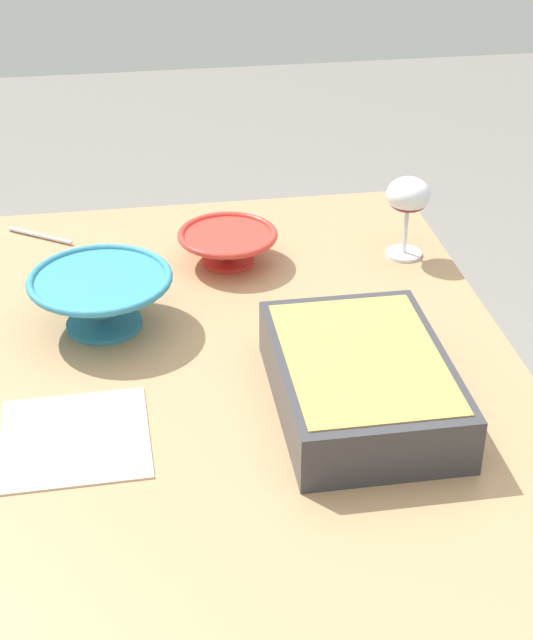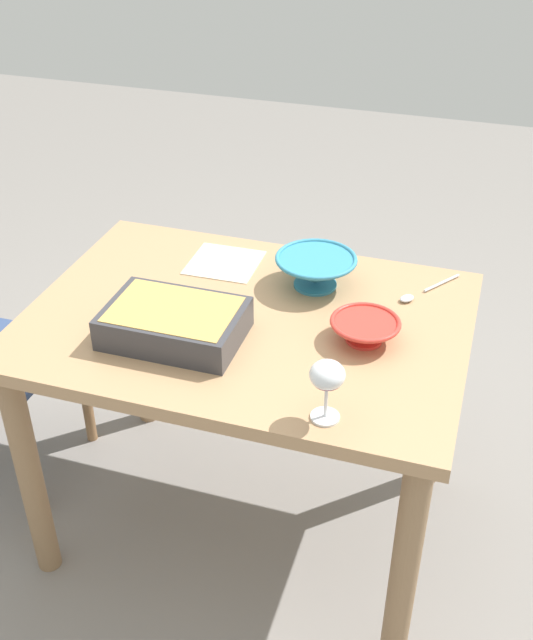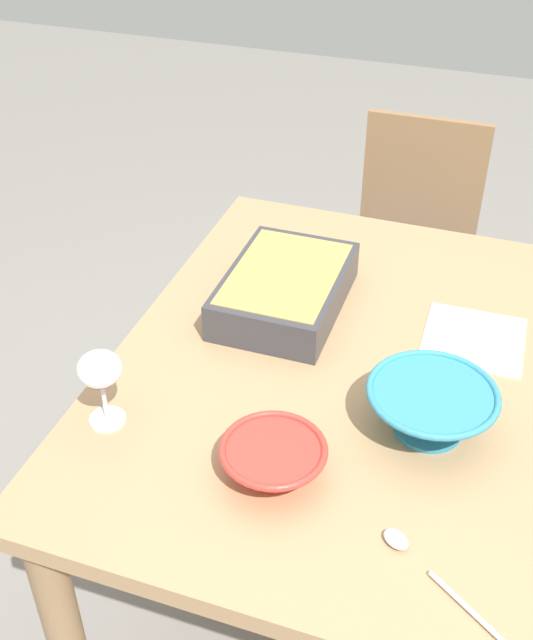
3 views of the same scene
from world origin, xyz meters
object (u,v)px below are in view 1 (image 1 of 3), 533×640
(dining_table, at_px, (245,425))
(small_bowl, at_px, (228,245))
(serving_spoon, at_px, (82,244))
(napkin, at_px, (75,438))
(casserole_dish, at_px, (361,378))
(wine_glass, at_px, (408,199))
(mixing_bowl, at_px, (102,298))

(dining_table, distance_m, small_bowl, 0.35)
(serving_spoon, distance_m, napkin, 0.57)
(small_bowl, bearing_deg, casserole_dish, 15.76)
(wine_glass, xyz_separation_m, mixing_bowl, (0.16, -0.54, -0.06))
(dining_table, xyz_separation_m, small_bowl, (-0.31, 0.02, 0.16))
(dining_table, relative_size, napkin, 5.76)
(wine_glass, relative_size, small_bowl, 0.85)
(mixing_bowl, bearing_deg, serving_spoon, -172.90)
(wine_glass, height_order, napkin, wine_glass)
(mixing_bowl, xyz_separation_m, serving_spoon, (-0.28, -0.04, -0.04))
(dining_table, relative_size, mixing_bowl, 5.08)
(dining_table, distance_m, casserole_dish, 0.26)
(napkin, bearing_deg, casserole_dish, 91.96)
(dining_table, distance_m, mixing_bowl, 0.30)
(mixing_bowl, relative_size, small_bowl, 1.28)
(serving_spoon, xyz_separation_m, napkin, (0.57, -0.01, -0.01))
(dining_table, bearing_deg, serving_spoon, -149.77)
(casserole_dish, xyz_separation_m, serving_spoon, (-0.55, -0.38, -0.04))
(casserole_dish, bearing_deg, dining_table, -134.38)
(casserole_dish, relative_size, serving_spoon, 1.67)
(dining_table, distance_m, serving_spoon, 0.50)
(casserole_dish, height_order, mixing_bowl, mixing_bowl)
(wine_glass, relative_size, casserole_dish, 0.44)
(napkin, bearing_deg, wine_glass, 127.63)
(dining_table, xyz_separation_m, napkin, (0.15, -0.25, 0.12))
(casserole_dish, distance_m, mixing_bowl, 0.44)
(mixing_bowl, xyz_separation_m, small_bowl, (-0.18, 0.22, -0.02))
(casserole_dish, relative_size, mixing_bowl, 1.50)
(dining_table, height_order, small_bowl, small_bowl)
(dining_table, xyz_separation_m, casserole_dish, (0.14, 0.14, 0.17))
(casserole_dish, relative_size, small_bowl, 1.92)
(serving_spoon, bearing_deg, small_bowl, 69.02)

